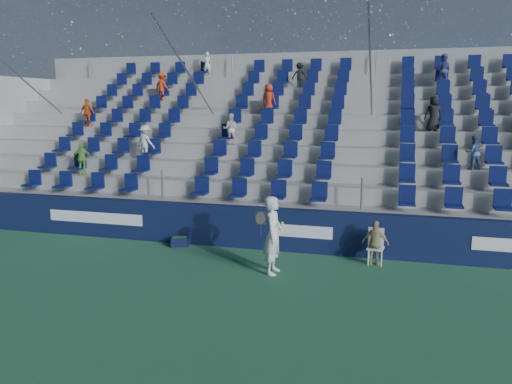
% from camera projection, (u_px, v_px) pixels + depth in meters
% --- Properties ---
extents(ground, '(70.00, 70.00, 0.00)m').
position_uv_depth(ground, '(215.00, 286.00, 11.35)').
color(ground, '#2D6A45').
rests_on(ground, ground).
extents(sponsor_wall, '(24.00, 0.32, 1.20)m').
position_uv_depth(sponsor_wall, '(253.00, 227.00, 14.24)').
color(sponsor_wall, '#10183C').
rests_on(sponsor_wall, ground).
extents(grandstand, '(24.00, 8.17, 6.63)m').
position_uv_depth(grandstand, '(289.00, 156.00, 18.81)').
color(grandstand, '#9B9B96').
rests_on(grandstand, ground).
extents(tennis_player, '(0.69, 0.70, 1.91)m').
position_uv_depth(tennis_player, '(273.00, 235.00, 12.04)').
color(tennis_player, silver).
rests_on(tennis_player, ground).
extents(line_judge_chair, '(0.45, 0.46, 0.92)m').
position_uv_depth(line_judge_chair, '(376.00, 243.00, 12.88)').
color(line_judge_chair, white).
rests_on(line_judge_chair, ground).
extents(line_judge, '(0.72, 0.40, 1.16)m').
position_uv_depth(line_judge, '(376.00, 243.00, 12.73)').
color(line_judge, tan).
rests_on(line_judge, ground).
extents(ball_bin, '(0.57, 0.47, 0.28)m').
position_uv_depth(ball_bin, '(180.00, 241.00, 14.48)').
color(ball_bin, '#0E1234').
rests_on(ball_bin, ground).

